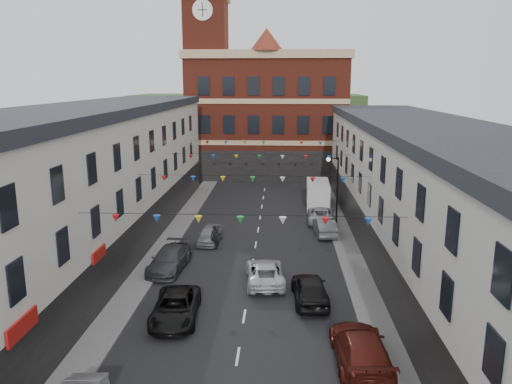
% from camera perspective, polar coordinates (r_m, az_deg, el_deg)
% --- Properties ---
extents(ground, '(160.00, 160.00, 0.00)m').
position_cam_1_polar(ground, '(31.27, -0.80, -10.75)').
color(ground, black).
rests_on(ground, ground).
extents(pavement_left, '(1.80, 64.00, 0.15)m').
position_cam_1_polar(pavement_left, '(34.18, -12.34, -8.83)').
color(pavement_left, '#605E5B').
rests_on(pavement_left, ground).
extents(pavement_right, '(1.80, 64.00, 0.15)m').
position_cam_1_polar(pavement_right, '(33.41, 11.48, -9.30)').
color(pavement_right, '#605E5B').
rests_on(pavement_right, ground).
extents(terrace_left, '(8.40, 56.00, 10.70)m').
position_cam_1_polar(terrace_left, '(33.40, -21.32, -0.45)').
color(terrace_left, silver).
rests_on(terrace_left, ground).
extents(terrace_right, '(8.40, 56.00, 9.70)m').
position_cam_1_polar(terrace_right, '(32.15, 20.75, -1.80)').
color(terrace_right, beige).
rests_on(terrace_right, ground).
extents(civic_building, '(20.60, 13.30, 18.50)m').
position_cam_1_polar(civic_building, '(66.76, 1.31, 8.93)').
color(civic_building, maroon).
rests_on(civic_building, ground).
extents(clock_tower, '(5.60, 5.60, 30.00)m').
position_cam_1_polar(clock_tower, '(64.39, -5.65, 14.79)').
color(clock_tower, maroon).
rests_on(clock_tower, ground).
extents(distant_hill, '(40.00, 14.00, 10.00)m').
position_cam_1_polar(distant_hill, '(91.14, -0.80, 7.93)').
color(distant_hill, '#2D4E24').
rests_on(distant_hill, ground).
extents(street_lamp, '(1.10, 0.36, 6.00)m').
position_cam_1_polar(street_lamp, '(43.73, 8.98, 1.25)').
color(street_lamp, black).
rests_on(street_lamp, ground).
extents(car_left_c, '(2.62, 5.14, 1.39)m').
position_cam_1_polar(car_left_c, '(27.34, -9.19, -12.89)').
color(car_left_c, black).
rests_on(car_left_c, ground).
extents(car_left_d, '(2.50, 5.27, 1.48)m').
position_cam_1_polar(car_left_d, '(34.08, -9.88, -7.59)').
color(car_left_d, '#383A3F').
rests_on(car_left_d, ground).
extents(car_left_e, '(1.81, 4.03, 1.34)m').
position_cam_1_polar(car_left_e, '(39.25, -5.28, -4.83)').
color(car_left_e, gray).
rests_on(car_left_e, ground).
extents(car_right_c, '(2.43, 5.70, 1.64)m').
position_cam_1_polar(car_right_c, '(23.48, 11.90, -17.21)').
color(car_right_c, '#521710').
rests_on(car_right_c, ground).
extents(car_right_d, '(2.20, 4.82, 1.60)m').
position_cam_1_polar(car_right_d, '(29.09, 6.21, -10.96)').
color(car_right_d, black).
rests_on(car_right_d, ground).
extents(car_right_e, '(1.85, 4.43, 1.43)m').
position_cam_1_polar(car_right_e, '(41.35, 7.83, -3.93)').
color(car_right_e, '#555A5E').
rests_on(car_right_e, ground).
extents(car_right_f, '(2.58, 5.04, 1.36)m').
position_cam_1_polar(car_right_f, '(45.16, 7.41, -2.54)').
color(car_right_f, '#A8ABAD').
rests_on(car_right_f, ground).
extents(moving_car, '(2.71, 5.14, 1.38)m').
position_cam_1_polar(moving_car, '(31.56, 1.06, -9.17)').
color(moving_car, silver).
rests_on(moving_car, ground).
extents(white_van, '(2.38, 5.74, 2.50)m').
position_cam_1_polar(white_van, '(50.40, 7.07, -0.28)').
color(white_van, silver).
rests_on(white_van, ground).
extents(pedestrian, '(0.72, 0.51, 1.87)m').
position_cam_1_polar(pedestrian, '(37.49, -4.74, -5.24)').
color(pedestrian, black).
rests_on(pedestrian, ground).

